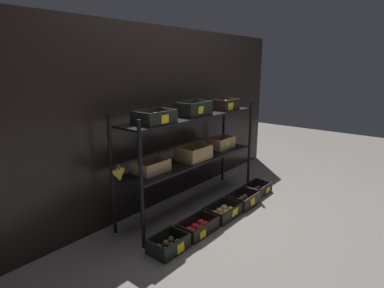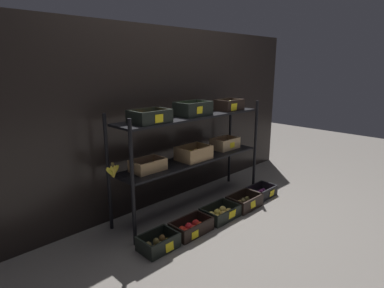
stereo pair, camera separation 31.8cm
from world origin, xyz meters
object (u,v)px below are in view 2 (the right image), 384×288
at_px(crate_ground_apple_red, 191,228).
at_px(crate_ground_right_kiwi, 244,203).
at_px(crate_ground_plum, 261,193).
at_px(display_rack, 192,137).
at_px(crate_ground_kiwi, 158,243).
at_px(crate_ground_apple_gold, 220,214).

distance_m(crate_ground_apple_red, crate_ground_right_kiwi, 0.77).
bearing_deg(crate_ground_apple_red, crate_ground_plum, 0.52).
relative_size(crate_ground_apple_red, crate_ground_plum, 1.11).
relative_size(display_rack, crate_ground_kiwi, 6.02).
relative_size(crate_ground_right_kiwi, crate_ground_plum, 1.06).
height_order(crate_ground_apple_gold, crate_ground_right_kiwi, crate_ground_right_kiwi).
bearing_deg(crate_ground_kiwi, crate_ground_plum, 0.01).
distance_m(display_rack, crate_ground_apple_red, 0.90).
relative_size(display_rack, crate_ground_right_kiwi, 5.20).
distance_m(display_rack, crate_ground_kiwi, 1.11).
relative_size(display_rack, crate_ground_apple_gold, 5.08).
bearing_deg(crate_ground_plum, crate_ground_kiwi, -179.99).
xyz_separation_m(crate_ground_kiwi, crate_ground_apple_red, (0.37, -0.01, -0.00)).
relative_size(display_rack, crate_ground_plum, 5.51).
xyz_separation_m(display_rack, crate_ground_plum, (0.76, -0.37, -0.72)).
bearing_deg(crate_ground_right_kiwi, crate_ground_kiwi, 178.39).
bearing_deg(crate_ground_apple_red, crate_ground_apple_gold, -0.02).
xyz_separation_m(display_rack, crate_ground_apple_red, (-0.39, -0.38, -0.72)).
height_order(display_rack, crate_ground_apple_gold, display_rack).
height_order(crate_ground_apple_red, crate_ground_apple_gold, crate_ground_apple_red).
distance_m(crate_ground_apple_red, crate_ground_plum, 1.14).
xyz_separation_m(crate_ground_apple_gold, crate_ground_right_kiwi, (0.37, -0.02, 0.00)).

